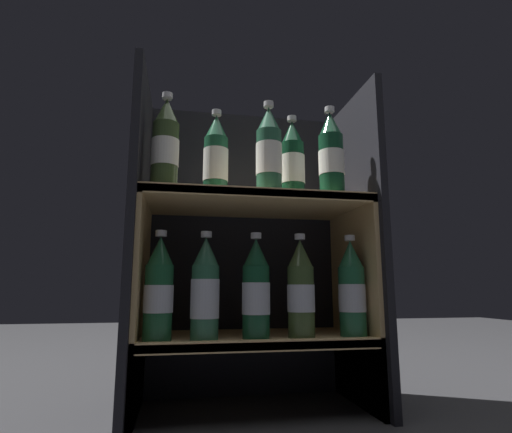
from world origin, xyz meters
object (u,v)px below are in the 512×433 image
object	(u,v)px
bottle_upper_front_2	(331,157)
bottle_lower_front_0	(159,290)
bottle_upper_front_0	(165,146)
bottle_upper_back_0	(216,159)
bottle_upper_front_1	(269,153)
bottle_lower_front_1	(205,291)
bottle_lower_front_3	(301,290)
bottle_lower_front_4	(352,290)
bottle_upper_back_1	(293,164)
bottle_lower_front_2	(256,291)

from	to	relation	value
bottle_upper_front_2	bottle_lower_front_0	distance (m)	0.56
bottle_upper_front_0	bottle_upper_back_0	world-z (taller)	same
bottle_upper_front_2	bottle_upper_back_0	size ratio (longest dim) A/B	1.00
bottle_upper_front_0	bottle_upper_front_1	distance (m)	0.26
bottle_lower_front_0	bottle_lower_front_1	size ratio (longest dim) A/B	1.00
bottle_lower_front_3	bottle_lower_front_4	bearing A→B (deg)	0.00
bottle_upper_back_1	bottle_lower_front_3	bearing A→B (deg)	-94.91
bottle_upper_front_2	bottle_lower_front_2	size ratio (longest dim) A/B	1.00
bottle_upper_back_0	bottle_lower_front_4	distance (m)	0.50
bottle_upper_back_1	bottle_lower_front_3	distance (m)	0.36
bottle_upper_front_1	bottle_upper_front_2	size ratio (longest dim) A/B	1.00
bottle_upper_back_0	bottle_upper_back_1	xyz separation A→B (m)	(0.22, 0.00, 0.00)
bottle_lower_front_0	bottle_lower_front_4	bearing A→B (deg)	-0.00
bottle_upper_front_2	bottle_upper_back_1	xyz separation A→B (m)	(-0.09, 0.08, -0.00)
bottle_upper_front_2	bottle_upper_back_0	xyz separation A→B (m)	(-0.30, 0.08, -0.00)
bottle_lower_front_3	bottle_upper_front_0	bearing A→B (deg)	180.00
bottle_upper_front_0	bottle_lower_front_1	xyz separation A→B (m)	(0.11, 0.00, -0.36)
bottle_upper_front_1	bottle_upper_front_2	bearing A→B (deg)	-0.00
bottle_lower_front_2	bottle_upper_front_0	bearing A→B (deg)	-180.00
bottle_upper_front_0	bottle_lower_front_4	xyz separation A→B (m)	(0.48, 0.00, -0.35)
bottle_upper_back_0	bottle_lower_front_2	distance (m)	0.37
bottle_lower_front_0	bottle_lower_front_2	bearing A→B (deg)	0.00
bottle_upper_front_0	bottle_lower_front_0	xyz separation A→B (m)	(-0.00, 0.00, -0.35)
bottle_upper_front_1	bottle_lower_front_4	size ratio (longest dim) A/B	1.00
bottle_upper_front_1	bottle_lower_front_2	bearing A→B (deg)	180.00
bottle_upper_back_0	bottle_lower_front_1	size ratio (longest dim) A/B	1.00
bottle_lower_front_0	bottle_upper_front_0	bearing A→B (deg)	-0.00
bottle_upper_front_1	bottle_lower_front_3	size ratio (longest dim) A/B	1.00
bottle_lower_front_1	bottle_lower_front_2	size ratio (longest dim) A/B	1.00
bottle_lower_front_0	bottle_lower_front_4	distance (m)	0.48
bottle_upper_front_1	bottle_lower_front_1	world-z (taller)	bottle_upper_front_1
bottle_upper_front_0	bottle_upper_back_1	world-z (taller)	same
bottle_upper_front_1	bottle_lower_front_4	bearing A→B (deg)	-0.00
bottle_upper_front_0	bottle_lower_front_3	bearing A→B (deg)	0.00
bottle_upper_front_1	bottle_upper_back_0	size ratio (longest dim) A/B	1.00
bottle_lower_front_0	bottle_lower_front_3	xyz separation A→B (m)	(0.34, -0.00, -0.00)
bottle_upper_back_1	bottle_upper_back_0	bearing A→B (deg)	-180.00
bottle_upper_back_1	bottle_lower_front_1	distance (m)	0.44
bottle_upper_front_2	bottle_lower_front_3	distance (m)	0.37
bottle_upper_back_0	bottle_lower_front_4	xyz separation A→B (m)	(0.35, -0.08, -0.35)
bottle_upper_front_0	bottle_lower_front_0	size ratio (longest dim) A/B	1.00
bottle_upper_front_2	bottle_lower_front_4	bearing A→B (deg)	0.00
bottle_upper_front_0	bottle_upper_back_1	bearing A→B (deg)	12.31
bottle_upper_front_0	bottle_upper_front_1	size ratio (longest dim) A/B	1.00
bottle_upper_back_1	bottle_lower_front_0	bearing A→B (deg)	-167.73
bottle_upper_back_1	bottle_lower_front_4	world-z (taller)	bottle_upper_back_1
bottle_upper_back_1	bottle_upper_front_0	bearing A→B (deg)	-167.69
bottle_upper_front_0	bottle_upper_front_2	size ratio (longest dim) A/B	1.00
bottle_lower_front_2	bottle_lower_front_3	distance (m)	0.11
bottle_lower_front_0	bottle_upper_front_1	bearing A→B (deg)	0.00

